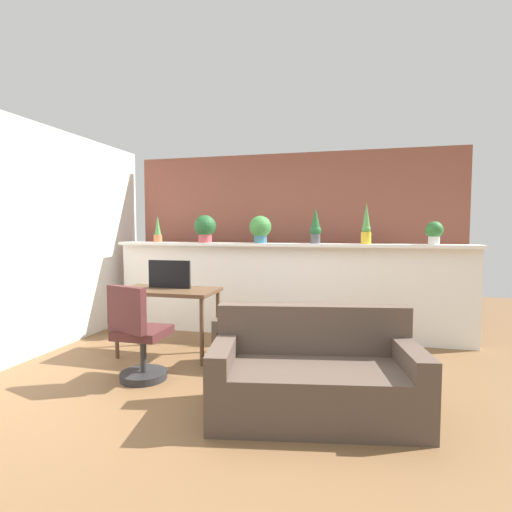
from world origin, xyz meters
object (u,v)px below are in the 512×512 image
object	(u,v)px
potted_plant_0	(158,231)
potted_plant_1	(205,228)
potted_plant_3	(315,227)
office_chair	(138,340)
desk	(168,296)
couch	(315,378)
side_cube_shelf	(236,342)
potted_plant_4	(366,226)
vase_on_shelf	(235,311)
potted_plant_2	(260,228)
potted_plant_5	(434,232)
tv_monitor	(169,274)

from	to	relation	value
potted_plant_0	potted_plant_1	distance (m)	0.72
potted_plant_3	office_chair	xyz separation A→B (m)	(-1.45, -1.81, -1.06)
potted_plant_1	desk	xyz separation A→B (m)	(-0.05, -1.01, -0.78)
office_chair	couch	xyz separation A→B (m)	(1.66, -0.26, -0.11)
potted_plant_1	side_cube_shelf	distance (m)	1.85
desk	potted_plant_4	bearing A→B (deg)	25.15
vase_on_shelf	couch	bearing A→B (deg)	-43.80
desk	couch	world-z (taller)	couch
potted_plant_2	potted_plant_5	size ratio (longest dim) A/B	1.30
side_cube_shelf	couch	bearing A→B (deg)	-44.79
tv_monitor	vase_on_shelf	distance (m)	0.96
desk	vase_on_shelf	bearing A→B (deg)	-12.32
desk	vase_on_shelf	size ratio (longest dim) A/B	7.11
potted_plant_2	tv_monitor	distance (m)	1.37
potted_plant_0	tv_monitor	size ratio (longest dim) A/B	0.74
desk	side_cube_shelf	world-z (taller)	desk
potted_plant_0	potted_plant_5	world-z (taller)	potted_plant_0
vase_on_shelf	couch	distance (m)	1.29
tv_monitor	office_chair	distance (m)	1.02
desk	tv_monitor	distance (m)	0.26
potted_plant_5	couch	bearing A→B (deg)	-119.48
potted_plant_3	office_chair	distance (m)	2.55
tv_monitor	potted_plant_3	bearing A→B (deg)	31.26
potted_plant_5	desk	xyz separation A→B (m)	(-2.93, -1.04, -0.73)
potted_plant_2	couch	distance (m)	2.56
tv_monitor	office_chair	bearing A→B (deg)	-82.98
side_cube_shelf	vase_on_shelf	xyz separation A→B (m)	(-0.00, -0.03, 0.33)
potted_plant_4	vase_on_shelf	bearing A→B (deg)	-137.67
desk	office_chair	xyz separation A→B (m)	(0.09, -0.79, -0.28)
potted_plant_3	office_chair	size ratio (longest dim) A/B	0.49
potted_plant_2	tv_monitor	size ratio (longest dim) A/B	0.71
potted_plant_5	potted_plant_2	bearing A→B (deg)	-179.72
potted_plant_2	couch	bearing A→B (deg)	-65.93
potted_plant_1	desk	world-z (taller)	potted_plant_1
tv_monitor	potted_plant_2	bearing A→B (deg)	48.67
potted_plant_5	vase_on_shelf	world-z (taller)	potted_plant_5
potted_plant_1	couch	bearing A→B (deg)	-50.58
potted_plant_2	potted_plant_3	size ratio (longest dim) A/B	0.80
couch	vase_on_shelf	bearing A→B (deg)	136.20
potted_plant_5	tv_monitor	world-z (taller)	potted_plant_5
potted_plant_1	tv_monitor	bearing A→B (deg)	-94.48
potted_plant_3	desk	world-z (taller)	potted_plant_3
side_cube_shelf	potted_plant_1	bearing A→B (deg)	124.19
potted_plant_1	potted_plant_3	size ratio (longest dim) A/B	0.83
potted_plant_0	potted_plant_5	size ratio (longest dim) A/B	1.35
potted_plant_5	side_cube_shelf	world-z (taller)	potted_plant_5
tv_monitor	couch	distance (m)	2.19
desk	vase_on_shelf	xyz separation A→B (m)	(0.84, -0.18, -0.09)
potted_plant_2	vase_on_shelf	distance (m)	1.49
desk	office_chair	size ratio (longest dim) A/B	1.21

